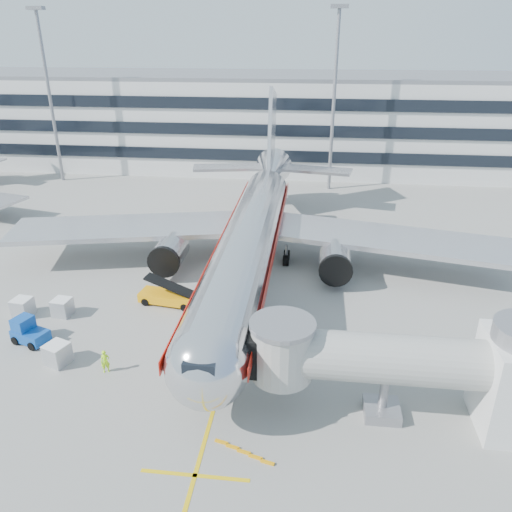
# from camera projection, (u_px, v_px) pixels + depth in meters

# --- Properties ---
(ground) EXTENTS (180.00, 180.00, 0.00)m
(ground) POSITION_uv_depth(u_px,v_px,m) (235.00, 334.00, 39.56)
(ground) COLOR gray
(ground) RESTS_ON ground
(lead_in_line) EXTENTS (0.25, 70.00, 0.01)m
(lead_in_line) POSITION_uv_depth(u_px,v_px,m) (251.00, 278.00, 48.63)
(lead_in_line) COLOR #E1B70B
(lead_in_line) RESTS_ON ground
(stop_bar) EXTENTS (6.00, 0.25, 0.01)m
(stop_bar) POSITION_uv_depth(u_px,v_px,m) (195.00, 475.00, 26.85)
(stop_bar) COLOR #E1B70B
(stop_bar) RESTS_ON ground
(main_jet) EXTENTS (50.95, 48.70, 16.06)m
(main_jet) POSITION_uv_depth(u_px,v_px,m) (253.00, 231.00, 48.47)
(main_jet) COLOR silver
(main_jet) RESTS_ON ground
(jet_bridge) EXTENTS (17.80, 4.50, 7.00)m
(jet_bridge) POSITION_uv_depth(u_px,v_px,m) (417.00, 365.00, 29.42)
(jet_bridge) COLOR silver
(jet_bridge) RESTS_ON ground
(terminal) EXTENTS (150.00, 24.25, 15.60)m
(terminal) POSITION_uv_depth(u_px,v_px,m) (285.00, 120.00, 88.96)
(terminal) COLOR silver
(terminal) RESTS_ON ground
(light_mast_west) EXTENTS (2.40, 1.20, 25.45)m
(light_mast_west) POSITION_uv_depth(u_px,v_px,m) (48.00, 84.00, 75.35)
(light_mast_west) COLOR gray
(light_mast_west) RESTS_ON ground
(light_mast_centre) EXTENTS (2.40, 1.20, 25.45)m
(light_mast_centre) POSITION_uv_depth(u_px,v_px,m) (335.00, 87.00, 70.76)
(light_mast_centre) COLOR gray
(light_mast_centre) RESTS_ON ground
(belt_loader) EXTENTS (5.44, 2.55, 2.55)m
(belt_loader) POSITION_uv_depth(u_px,v_px,m) (168.00, 296.00, 43.74)
(belt_loader) COLOR orange
(belt_loader) RESTS_ON ground
(baggage_tug) EXTENTS (3.08, 2.44, 2.04)m
(baggage_tug) POSITION_uv_depth(u_px,v_px,m) (28.00, 332.00, 38.20)
(baggage_tug) COLOR #0D4197
(baggage_tug) RESTS_ON ground
(cargo_container_left) EXTENTS (1.60, 1.60, 1.54)m
(cargo_container_left) POSITION_uv_depth(u_px,v_px,m) (23.00, 307.00, 41.89)
(cargo_container_left) COLOR #B3B5BA
(cargo_container_left) RESTS_ON ground
(cargo_container_right) EXTENTS (1.55, 1.55, 1.50)m
(cargo_container_right) POSITION_uv_depth(u_px,v_px,m) (62.00, 307.00, 41.91)
(cargo_container_right) COLOR #B3B5BA
(cargo_container_right) RESTS_ON ground
(cargo_container_front) EXTENTS (1.93, 1.93, 1.59)m
(cargo_container_front) POSITION_uv_depth(u_px,v_px,m) (57.00, 354.00, 35.72)
(cargo_container_front) COLOR #B3B5BA
(cargo_container_front) RESTS_ON ground
(ramp_worker) EXTENTS (0.74, 0.63, 1.72)m
(ramp_worker) POSITION_uv_depth(u_px,v_px,m) (105.00, 362.00, 34.78)
(ramp_worker) COLOR #B3FF1A
(ramp_worker) RESTS_ON ground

